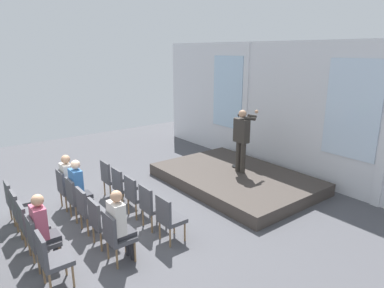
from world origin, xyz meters
TOP-DOWN VIEW (x-y plane):
  - ground_plane at (0.00, 0.00)m, footprint 15.96×15.96m
  - rear_partition at (0.02, 6.13)m, footprint 10.83×0.14m
  - stage_platform at (0.00, 4.39)m, footprint 4.22×2.90m
  - speaker at (0.00, 4.59)m, footprint 0.52×0.69m
  - mic_stand at (-0.34, 4.79)m, footprint 0.28×0.28m
  - chair_r0_c0 at (-1.31, 1.33)m, footprint 0.46×0.44m
  - chair_r0_c1 at (-0.65, 1.33)m, footprint 0.46×0.44m
  - chair_r0_c2 at (0.00, 1.33)m, footprint 0.46×0.44m
  - chair_r0_c3 at (0.65, 1.33)m, footprint 0.46×0.44m
  - chair_r0_c4 at (1.31, 1.33)m, footprint 0.46×0.44m
  - chair_r1_c0 at (-1.31, 0.26)m, footprint 0.46×0.44m
  - audience_r1_c0 at (-1.31, 0.34)m, footprint 0.36×0.39m
  - chair_r1_c1 at (-0.65, 0.26)m, footprint 0.46×0.44m
  - audience_r1_c1 at (-0.65, 0.34)m, footprint 0.36×0.39m
  - chair_r1_c2 at (0.00, 0.26)m, footprint 0.46×0.44m
  - chair_r1_c3 at (0.65, 0.26)m, footprint 0.46×0.44m
  - chair_r1_c4 at (1.31, 0.26)m, footprint 0.46×0.44m
  - audience_r1_c4 at (1.31, 0.34)m, footprint 0.36×0.39m
  - chair_r2_c0 at (-1.31, -0.82)m, footprint 0.46×0.44m
  - chair_r2_c1 at (-0.65, -0.82)m, footprint 0.46×0.44m
  - chair_r2_c2 at (0.00, -0.82)m, footprint 0.46×0.44m
  - chair_r2_c3 at (0.65, -0.82)m, footprint 0.46×0.44m
  - audience_r2_c3 at (0.65, -0.74)m, footprint 0.36×0.39m
  - chair_r2_c4 at (1.31, -0.82)m, footprint 0.46×0.44m

SIDE VIEW (x-z plane):
  - ground_plane at x=0.00m, z-range 0.00..0.00m
  - stage_platform at x=0.00m, z-range 0.00..0.31m
  - chair_r0_c0 at x=-1.31m, z-range 0.06..1.00m
  - chair_r0_c1 at x=-0.65m, z-range 0.06..1.00m
  - chair_r0_c2 at x=0.00m, z-range 0.06..1.00m
  - chair_r0_c3 at x=0.65m, z-range 0.06..1.00m
  - chair_r0_c4 at x=1.31m, z-range 0.06..1.00m
  - chair_r1_c0 at x=-1.31m, z-range 0.06..1.00m
  - chair_r1_c1 at x=-0.65m, z-range 0.06..1.00m
  - chair_r1_c2 at x=0.00m, z-range 0.06..1.00m
  - chair_r1_c3 at x=0.65m, z-range 0.06..1.00m
  - chair_r1_c4 at x=1.31m, z-range 0.06..1.00m
  - chair_r2_c0 at x=-1.31m, z-range 0.06..1.00m
  - chair_r2_c1 at x=-0.65m, z-range 0.06..1.00m
  - chair_r2_c2 at x=0.00m, z-range 0.06..1.00m
  - chair_r2_c3 at x=0.65m, z-range 0.06..1.00m
  - chair_r2_c4 at x=1.31m, z-range 0.06..1.00m
  - mic_stand at x=-0.34m, z-range -0.13..1.43m
  - audience_r1_c0 at x=-1.31m, z-range 0.07..1.37m
  - audience_r2_c3 at x=0.65m, z-range 0.07..1.39m
  - audience_r1_c4 at x=1.31m, z-range 0.07..1.40m
  - audience_r1_c1 at x=-0.65m, z-range 0.07..1.42m
  - speaker at x=0.00m, z-range 0.46..2.19m
  - rear_partition at x=0.02m, z-range 0.02..3.83m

